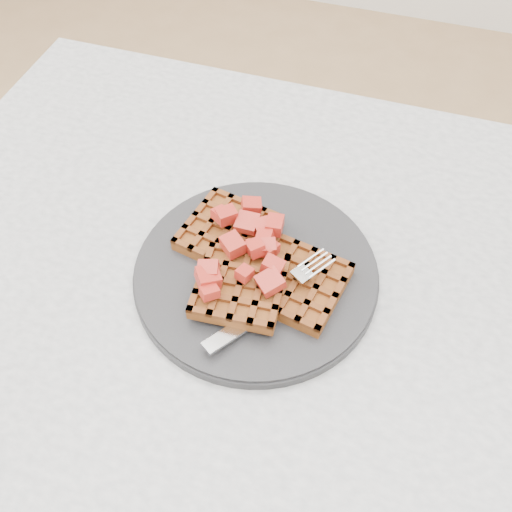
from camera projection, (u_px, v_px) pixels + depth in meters
The scene contains 6 objects.
ground at pixel (312, 508), 1.21m from camera, with size 4.00×4.00×0.00m, color tan.
table at pixel (352, 378), 0.70m from camera, with size 1.20×0.80×0.75m.
plate at pixel (256, 273), 0.65m from camera, with size 0.28×0.28×0.02m, color black.
waffles at pixel (255, 266), 0.63m from camera, with size 0.21×0.18×0.03m.
strawberry_pile at pixel (256, 248), 0.61m from camera, with size 0.15×0.15×0.02m, color maroon, non-canonical shape.
fork at pixel (279, 300), 0.61m from camera, with size 0.02×0.18×0.02m, color silver, non-canonical shape.
Camera 1 is at (-0.02, -0.33, 1.29)m, focal length 40.00 mm.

